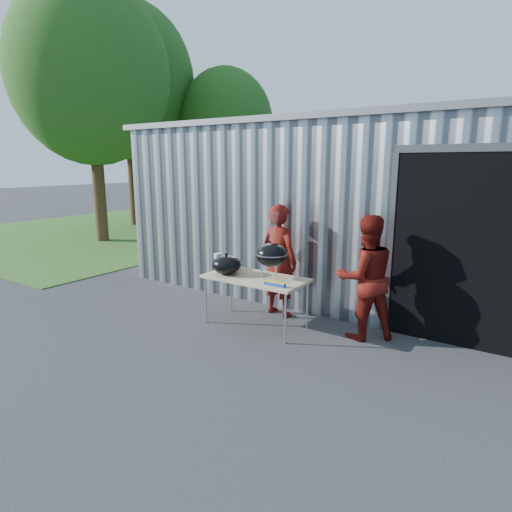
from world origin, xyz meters
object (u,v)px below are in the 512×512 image
Objects in this scene: folding_table at (256,280)px; kettle_grill at (272,250)px; person_cook at (279,260)px; person_bystander at (366,278)px.

folding_table is 0.51m from kettle_grill.
person_cook is at bearing 109.54° from kettle_grill.
kettle_grill is 0.64m from person_cook.
kettle_grill is 0.53× the size of person_cook.
person_cook is (-0.19, 0.55, -0.28)m from kettle_grill.
folding_table is 1.55m from person_bystander.
person_bystander is at bearing -175.35° from person_cook.
person_bystander reaches higher than folding_table.
kettle_grill is 1.35m from person_bystander.
person_bystander is at bearing 18.38° from folding_table.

